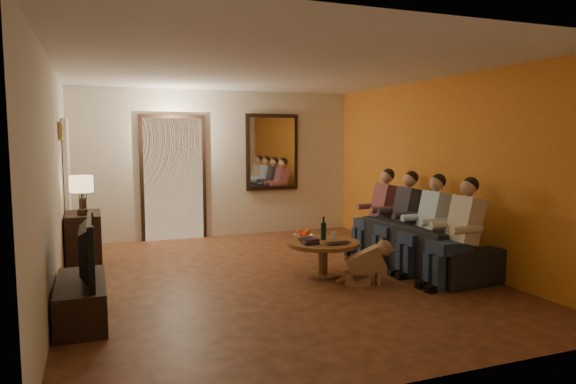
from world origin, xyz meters
name	(u,v)px	position (x,y,z in m)	size (l,w,h in m)	color
floor	(274,278)	(0.00, 0.00, 0.00)	(5.00, 6.00, 0.01)	#442612
ceiling	(274,68)	(0.00, 0.00, 2.60)	(5.00, 6.00, 0.01)	white
back_wall	(218,164)	(0.00, 3.00, 1.30)	(5.00, 0.02, 2.60)	beige
front_wall	(416,204)	(0.00, -3.00, 1.30)	(5.00, 0.02, 2.60)	beige
left_wall	(53,181)	(-2.50, 0.00, 1.30)	(0.02, 6.00, 2.60)	beige
right_wall	(441,171)	(2.50, 0.00, 1.30)	(0.02, 6.00, 2.60)	beige
orange_accent	(440,171)	(2.49, 0.00, 1.30)	(0.01, 6.00, 2.60)	orange
kitchen_doorway	(174,179)	(-0.80, 2.98, 1.05)	(1.00, 0.06, 2.10)	#FFE0A5
door_trim	(174,179)	(-0.80, 2.97, 1.05)	(1.12, 0.04, 2.22)	black
fridge_glimpse	(188,187)	(-0.55, 2.98, 0.90)	(0.45, 0.03, 1.70)	silver
mirror_frame	(272,152)	(1.00, 2.96, 1.50)	(1.00, 0.05, 1.40)	black
mirror_glass	(273,152)	(1.00, 2.93, 1.50)	(0.86, 0.02, 1.26)	white
white_door	(68,188)	(-2.46, 2.30, 1.02)	(0.06, 0.85, 2.04)	white
framed_art	(61,131)	(-2.47, 1.30, 1.85)	(0.03, 0.28, 0.24)	#B28C33
art_canvas	(62,131)	(-2.46, 1.30, 1.85)	(0.01, 0.22, 0.18)	brown
dresser	(84,239)	(-2.25, 1.52, 0.37)	(0.45, 0.83, 0.74)	black
table_lamp	(82,195)	(-2.25, 1.30, 1.01)	(0.30, 0.30, 0.54)	beige
flower_vase	(82,195)	(-2.25, 1.74, 0.96)	(0.14, 0.14, 0.44)	#A91228
tv_stand	(81,301)	(-2.25, -0.79, 0.20)	(0.45, 1.18, 0.39)	black
tv	(79,250)	(-2.25, -0.79, 0.69)	(0.14, 1.04, 0.60)	black
sofa	(421,245)	(2.03, -0.25, 0.32)	(0.85, 2.17, 0.63)	black
person_a	(461,237)	(1.93, -1.15, 0.60)	(0.60, 0.40, 1.20)	tan
person_b	(429,228)	(1.93, -0.55, 0.60)	(0.60, 0.40, 1.20)	tan
person_c	(403,221)	(1.93, 0.05, 0.60)	(0.60, 0.40, 1.20)	tan
person_d	(381,215)	(1.93, 0.65, 0.60)	(0.60, 0.40, 1.20)	tan
dog	(366,261)	(0.93, -0.67, 0.28)	(0.56, 0.24, 0.56)	olive
coffee_table	(323,259)	(0.61, -0.14, 0.23)	(0.93, 0.93, 0.45)	brown
bowl	(303,237)	(0.43, 0.08, 0.48)	(0.26, 0.26, 0.06)	white
oranges	(303,232)	(0.43, 0.08, 0.55)	(0.20, 0.20, 0.08)	#FF5015
wine_bottle	(323,228)	(0.66, -0.04, 0.60)	(0.07, 0.07, 0.31)	black
wine_glass	(334,236)	(0.79, -0.09, 0.50)	(0.06, 0.06, 0.10)	silver
book_stack	(310,241)	(0.39, -0.24, 0.48)	(0.20, 0.15, 0.07)	black
laptop	(340,244)	(0.71, -0.42, 0.46)	(0.33, 0.21, 0.03)	black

